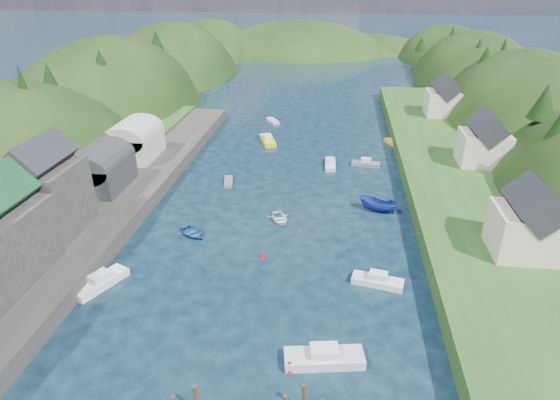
# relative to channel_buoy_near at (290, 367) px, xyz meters

# --- Properties ---
(ground) EXTENTS (600.00, 600.00, 0.00)m
(ground) POSITION_rel_channel_buoy_near_xyz_m (-3.77, 45.43, -0.48)
(ground) COLOR black
(ground) RESTS_ON ground
(hillside_left) EXTENTS (44.00, 245.56, 52.00)m
(hillside_left) POSITION_rel_channel_buoy_near_xyz_m (-48.77, 70.43, -8.51)
(hillside_left) COLOR black
(hillside_left) RESTS_ON ground
(hillside_right) EXTENTS (36.00, 245.56, 48.00)m
(hillside_right) POSITION_rel_channel_buoy_near_xyz_m (41.23, 70.43, -7.89)
(hillside_right) COLOR black
(hillside_right) RESTS_ON ground
(far_hills) EXTENTS (103.00, 68.00, 44.00)m
(far_hills) POSITION_rel_channel_buoy_near_xyz_m (-2.55, 169.44, -11.28)
(far_hills) COLOR black
(far_hills) RESTS_ON ground
(hill_trees) EXTENTS (91.28, 145.81, 12.49)m
(hill_trees) POSITION_rel_channel_buoy_near_xyz_m (-3.92, 60.89, 10.59)
(hill_trees) COLOR black
(hill_trees) RESTS_ON ground
(quay_left) EXTENTS (12.00, 110.00, 2.00)m
(quay_left) POSITION_rel_channel_buoy_near_xyz_m (-27.77, 15.43, 0.52)
(quay_left) COLOR #2D2B28
(quay_left) RESTS_ON ground
(terrace_left_grass) EXTENTS (12.00, 110.00, 2.50)m
(terrace_left_grass) POSITION_rel_channel_buoy_near_xyz_m (-34.77, 15.43, 0.77)
(terrace_left_grass) COLOR #234719
(terrace_left_grass) RESTS_ON ground
(boat_sheds) EXTENTS (7.00, 21.00, 7.50)m
(boat_sheds) POSITION_rel_channel_buoy_near_xyz_m (-29.77, 34.43, 4.79)
(boat_sheds) COLOR #2D2D30
(boat_sheds) RESTS_ON quay_left
(terrace_right) EXTENTS (16.00, 120.00, 2.40)m
(terrace_right) POSITION_rel_channel_buoy_near_xyz_m (21.23, 35.43, 0.72)
(terrace_right) COLOR #234719
(terrace_right) RESTS_ON ground
(right_bank_cottages) EXTENTS (9.00, 59.24, 8.41)m
(right_bank_cottages) POSITION_rel_channel_buoy_near_xyz_m (24.23, 43.77, 5.36)
(right_bank_cottages) COLOR beige
(right_bank_cottages) RESTS_ON terrace_right
(channel_buoy_near) EXTENTS (0.70, 0.70, 1.10)m
(channel_buoy_near) POSITION_rel_channel_buoy_near_xyz_m (0.00, 0.00, 0.00)
(channel_buoy_near) COLOR #B40E0E
(channel_buoy_near) RESTS_ON ground
(channel_buoy_far) EXTENTS (0.70, 0.70, 1.10)m
(channel_buoy_far) POSITION_rel_channel_buoy_near_xyz_m (-4.83, 16.20, 0.00)
(channel_buoy_far) COLOR #B40E0E
(channel_buoy_far) RESTS_ON ground
(moored_boats) EXTENTS (37.68, 84.47, 2.24)m
(moored_boats) POSITION_rel_channel_buoy_near_xyz_m (-5.44, 16.59, 0.12)
(moored_boats) COLOR silver
(moored_boats) RESTS_ON ground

